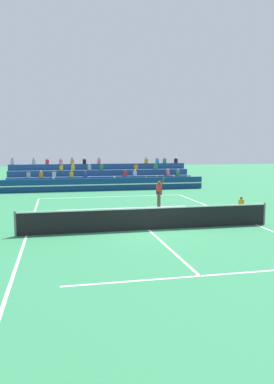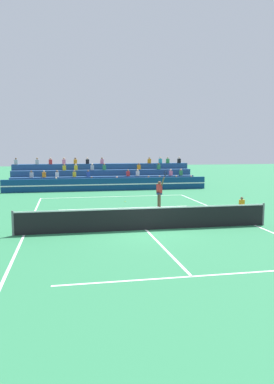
{
  "view_description": "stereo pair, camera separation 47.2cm",
  "coord_description": "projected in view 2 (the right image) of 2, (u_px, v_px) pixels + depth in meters",
  "views": [
    {
      "loc": [
        -4.12,
        -16.64,
        3.87
      ],
      "look_at": [
        0.65,
        5.62,
        1.1
      ],
      "focal_mm": 35.0,
      "sensor_mm": 36.0,
      "label": 1
    },
    {
      "loc": [
        -3.66,
        -16.74,
        3.87
      ],
      "look_at": [
        0.65,
        5.62,
        1.1
      ],
      "focal_mm": 35.0,
      "sensor_mm": 36.0,
      "label": 2
    }
  ],
  "objects": [
    {
      "name": "tennis_ball",
      "position": [
        125.0,
        202.0,
        26.2
      ],
      "size": [
        0.07,
        0.07,
        0.07
      ],
      "primitive_type": "sphere",
      "color": "#C6DB33",
      "rests_on": "ground"
    },
    {
      "name": "ground_plane",
      "position": [
        146.0,
        230.0,
        17.47
      ],
      "size": [
        120.0,
        120.0,
        0.0
      ],
      "primitive_type": "plane",
      "color": "#2D7A4C"
    },
    {
      "name": "sponsor_banner_wall",
      "position": [
        108.0,
        184.0,
        33.01
      ],
      "size": [
        18.0,
        0.26,
        1.1
      ],
      "color": "navy",
      "rests_on": "ground"
    },
    {
      "name": "court_lines",
      "position": [
        146.0,
        230.0,
        17.47
      ],
      "size": [
        11.1,
        23.9,
        0.01
      ],
      "color": "white",
      "rests_on": "ground"
    },
    {
      "name": "bleacher_stand",
      "position": [
        104.0,
        178.0,
        36.06
      ],
      "size": [
        17.15,
        3.8,
        2.83
      ],
      "color": "navy",
      "rests_on": "ground"
    },
    {
      "name": "ball_kid_courtside",
      "position": [
        242.0,
        205.0,
        22.66
      ],
      "size": [
        0.3,
        0.36,
        0.84
      ],
      "color": "black",
      "rests_on": "ground"
    },
    {
      "name": "tennis_player",
      "position": [
        159.0,
        192.0,
        23.62
      ],
      "size": [
        0.5,
        1.02,
        2.46
      ],
      "color": "brown",
      "rests_on": "ground"
    },
    {
      "name": "tennis_net",
      "position": [
        146.0,
        218.0,
        17.4
      ],
      "size": [
        12.0,
        0.1,
        1.1
      ],
      "color": "slate",
      "rests_on": "ground"
    }
  ]
}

